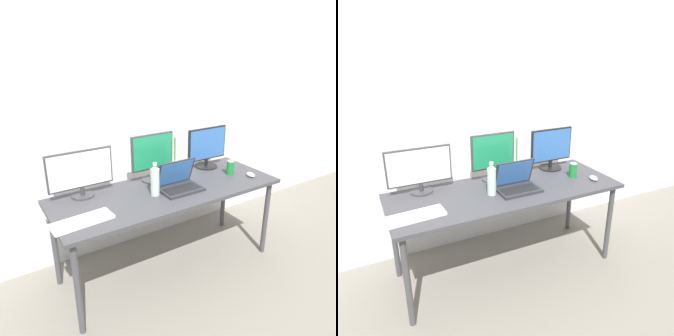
% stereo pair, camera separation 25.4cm
% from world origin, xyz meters
% --- Properties ---
extents(ground_plane, '(16.00, 16.00, 0.00)m').
position_xyz_m(ground_plane, '(0.00, 0.00, 0.00)').
color(ground_plane, gray).
extents(wall_back, '(7.00, 0.08, 2.60)m').
position_xyz_m(wall_back, '(0.00, 0.59, 1.30)').
color(wall_back, silver).
rests_on(wall_back, ground).
extents(work_desk, '(1.84, 0.69, 0.74)m').
position_xyz_m(work_desk, '(0.00, 0.00, 0.68)').
color(work_desk, '#424247').
rests_on(work_desk, ground).
extents(monitor_left, '(0.50, 0.17, 0.36)m').
position_xyz_m(monitor_left, '(-0.62, 0.24, 0.94)').
color(monitor_left, '#38383D').
rests_on(monitor_left, work_desk).
extents(monitor_center, '(0.38, 0.19, 0.40)m').
position_xyz_m(monitor_center, '(-0.01, 0.22, 0.96)').
color(monitor_center, '#38383D').
rests_on(monitor_center, work_desk).
extents(monitor_right, '(0.42, 0.21, 0.37)m').
position_xyz_m(monitor_right, '(0.58, 0.24, 0.93)').
color(monitor_right, black).
rests_on(monitor_right, work_desk).
extents(laptop_silver, '(0.33, 0.23, 0.24)m').
position_xyz_m(laptop_silver, '(0.07, -0.04, 0.79)').
color(laptop_silver, '#2D2D33').
rests_on(laptop_silver, work_desk).
extents(keyboard_main, '(0.41, 0.18, 0.02)m').
position_xyz_m(keyboard_main, '(-0.75, -0.14, 0.75)').
color(keyboard_main, white).
rests_on(keyboard_main, work_desk).
extents(mouse_by_keyboard, '(0.06, 0.09, 0.04)m').
position_xyz_m(mouse_by_keyboard, '(0.75, -0.16, 0.76)').
color(mouse_by_keyboard, silver).
rests_on(mouse_by_keyboard, work_desk).
extents(water_bottle, '(0.07, 0.07, 0.26)m').
position_xyz_m(water_bottle, '(-0.14, -0.04, 0.86)').
color(water_bottle, silver).
rests_on(water_bottle, work_desk).
extents(soda_can_near_keyboard, '(0.07, 0.07, 0.13)m').
position_xyz_m(soda_can_near_keyboard, '(0.63, -0.03, 0.80)').
color(soda_can_near_keyboard, '#197F33').
rests_on(soda_can_near_keyboard, work_desk).
extents(bamboo_vase, '(0.06, 0.06, 0.33)m').
position_xyz_m(bamboo_vase, '(0.22, 0.24, 0.82)').
color(bamboo_vase, '#B2D1B7').
rests_on(bamboo_vase, work_desk).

